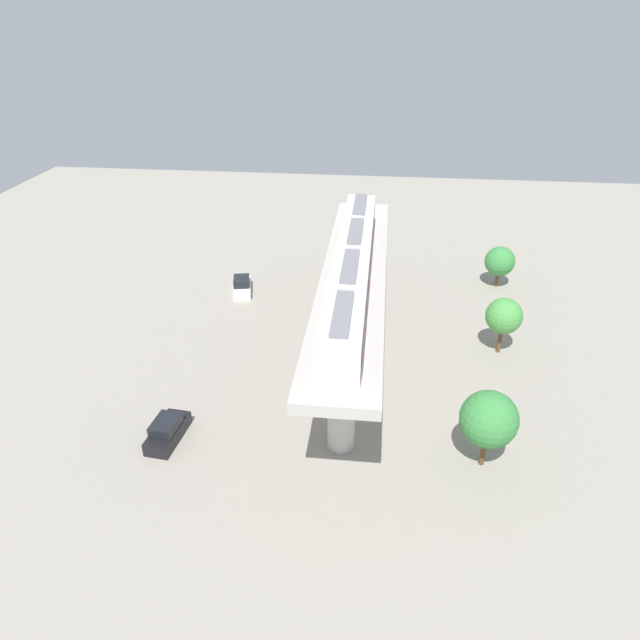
% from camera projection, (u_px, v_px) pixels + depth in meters
% --- Properties ---
extents(ground_plane, '(120.00, 120.00, 0.00)m').
position_uv_depth(ground_plane, '(351.00, 357.00, 50.59)').
color(ground_plane, gray).
extents(viaduct, '(5.20, 35.80, 8.24)m').
position_uv_depth(viaduct, '(353.00, 292.00, 47.47)').
color(viaduct, '#B7B2AA').
rests_on(viaduct, ground).
extents(train, '(2.64, 27.45, 3.24)m').
position_uv_depth(train, '(353.00, 267.00, 43.65)').
color(train, silver).
rests_on(train, viaduct).
extents(parked_car_white, '(2.64, 4.48, 1.76)m').
position_uv_depth(parked_car_white, '(242.00, 286.00, 61.38)').
color(parked_car_white, white).
rests_on(parked_car_white, ground).
extents(parked_car_black, '(2.22, 4.36, 1.76)m').
position_uv_depth(parked_car_black, '(167.00, 431.00, 40.72)').
color(parked_car_black, black).
rests_on(parked_car_black, ground).
extents(tree_near_viaduct, '(3.18, 3.18, 5.24)m').
position_uv_depth(tree_near_viaduct, '(504.00, 316.00, 49.55)').
color(tree_near_viaduct, brown).
rests_on(tree_near_viaduct, ground).
extents(tree_mid_lot, '(3.21, 3.21, 4.56)m').
position_uv_depth(tree_mid_lot, '(500.00, 261.00, 61.66)').
color(tree_mid_lot, brown).
rests_on(tree_mid_lot, ground).
extents(tree_far_corner, '(3.82, 3.82, 5.74)m').
position_uv_depth(tree_far_corner, '(489.00, 419.00, 37.05)').
color(tree_far_corner, brown).
rests_on(tree_far_corner, ground).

